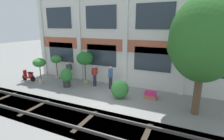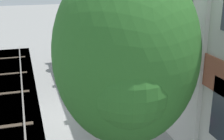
% 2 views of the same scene
% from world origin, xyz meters
% --- Properties ---
extents(ground_plane, '(80.00, 80.00, 0.00)m').
position_xyz_m(ground_plane, '(0.00, 0.00, 0.00)').
color(ground_plane, gray).
extents(apartment_facade, '(16.54, 0.64, 7.35)m').
position_xyz_m(apartment_facade, '(-0.00, 2.99, 3.67)').
color(apartment_facade, silver).
rests_on(apartment_facade, ground).
extents(rail_tracks, '(24.18, 2.80, 0.43)m').
position_xyz_m(rail_tracks, '(-0.00, -2.96, -0.13)').
color(rail_tracks, '#4C473F').
rests_on(rail_tracks, ground).
extents(broadleaf_tree, '(3.46, 3.30, 6.07)m').
position_xyz_m(broadleaf_tree, '(4.97, 0.15, 3.83)').
color(broadleaf_tree, brown).
rests_on(broadleaf_tree, ground).
extents(potted_plant_tall_urn, '(1.00, 1.00, 2.06)m').
position_xyz_m(potted_plant_tall_urn, '(-6.34, 0.45, 1.60)').
color(potted_plant_tall_urn, tan).
rests_on(potted_plant_tall_urn, ground).
extents(potted_plant_terracotta_small, '(1.30, 1.30, 2.58)m').
position_xyz_m(potted_plant_terracotta_small, '(-3.08, 1.97, 2.02)').
color(potted_plant_terracotta_small, tan).
rests_on(potted_plant_terracotta_small, ground).
extents(potted_plant_square_trough, '(0.79, 0.39, 0.49)m').
position_xyz_m(potted_plant_square_trough, '(2.37, 1.14, 0.23)').
color(potted_plant_square_trough, '#B76647').
rests_on(potted_plant_square_trough, ground).
extents(potted_plant_fluted_column, '(0.89, 0.89, 1.43)m').
position_xyz_m(potted_plant_fluted_column, '(-3.94, 0.68, 0.80)').
color(potted_plant_fluted_column, '#333333').
rests_on(potted_plant_fluted_column, ground).
extents(potted_plant_low_pan, '(0.93, 0.93, 2.04)m').
position_xyz_m(potted_plant_low_pan, '(-6.09, 2.07, 1.63)').
color(potted_plant_low_pan, tan).
rests_on(potted_plant_low_pan, ground).
extents(scooter_near_curb, '(1.38, 0.50, 0.98)m').
position_xyz_m(scooter_near_curb, '(-7.75, 0.51, 0.44)').
color(scooter_near_curb, black).
rests_on(scooter_near_curb, ground).
extents(resident_by_doorway, '(0.34, 0.48, 1.64)m').
position_xyz_m(resident_by_doorway, '(-2.07, 1.72, 0.88)').
color(resident_by_doorway, '#282833').
rests_on(resident_by_doorway, ground).
extents(resident_watching_tracks, '(0.34, 0.53, 1.72)m').
position_xyz_m(resident_watching_tracks, '(-0.70, 1.66, 0.92)').
color(resident_watching_tracks, '#282833').
rests_on(resident_watching_tracks, ground).
extents(resident_near_plants, '(0.41, 0.39, 1.56)m').
position_xyz_m(resident_near_plants, '(-4.87, 2.25, 0.83)').
color(resident_near_plants, '#282833').
rests_on(resident_near_plants, ground).
extents(topiary_hedge, '(1.34, 1.12, 1.20)m').
position_xyz_m(topiary_hedge, '(0.58, 0.34, 0.60)').
color(topiary_hedge, '#388438').
rests_on(topiary_hedge, ground).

